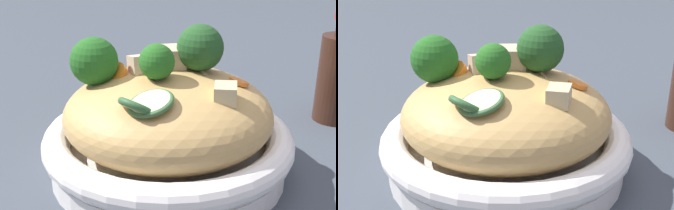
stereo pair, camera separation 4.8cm
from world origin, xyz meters
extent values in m
plane|color=#3B424C|center=(0.00, 0.00, 0.00)|extent=(3.00, 3.00, 0.00)
cylinder|color=white|center=(0.00, 0.00, 0.01)|extent=(0.25, 0.25, 0.02)
torus|color=white|center=(0.00, 0.00, 0.04)|extent=(0.27, 0.27, 0.03)
ellipsoid|color=tan|center=(0.00, 0.00, 0.07)|extent=(0.22, 0.22, 0.09)
torus|color=tan|center=(-0.06, 0.00, 0.11)|extent=(0.04, 0.04, 0.02)
torus|color=tan|center=(0.00, 0.01, 0.11)|extent=(0.09, 0.09, 0.02)
torus|color=tan|center=(-0.01, -0.02, 0.09)|extent=(0.07, 0.07, 0.03)
cone|color=#A1BE75|center=(-0.04, 0.02, 0.11)|extent=(0.02, 0.03, 0.02)
sphere|color=#214C21|center=(-0.04, 0.02, 0.13)|extent=(0.05, 0.05, 0.05)
cone|color=#A2B876|center=(0.04, -0.07, 0.10)|extent=(0.03, 0.03, 0.02)
sphere|color=#215D1E|center=(0.04, -0.07, 0.12)|extent=(0.06, 0.06, 0.05)
cone|color=#A5BD71|center=(0.02, 0.00, 0.11)|extent=(0.02, 0.02, 0.01)
sphere|color=#235F1E|center=(0.02, 0.00, 0.13)|extent=(0.05, 0.05, 0.04)
cylinder|color=orange|center=(-0.02, -0.05, 0.11)|extent=(0.03, 0.03, 0.02)
cylinder|color=orange|center=(0.02, -0.05, 0.11)|extent=(0.03, 0.03, 0.02)
cylinder|color=orange|center=(-0.04, 0.06, 0.10)|extent=(0.03, 0.03, 0.01)
cylinder|color=beige|center=(-0.05, -0.04, 0.11)|extent=(0.04, 0.04, 0.02)
torus|color=#306635|center=(-0.05, -0.04, 0.11)|extent=(0.05, 0.05, 0.03)
cylinder|color=beige|center=(0.07, 0.02, 0.10)|extent=(0.03, 0.03, 0.02)
torus|color=#2F5B30|center=(0.07, 0.02, 0.10)|extent=(0.04, 0.04, 0.03)
cylinder|color=#C2E29A|center=(0.06, 0.02, 0.10)|extent=(0.05, 0.05, 0.02)
torus|color=#385F34|center=(0.06, 0.02, 0.10)|extent=(0.06, 0.06, 0.02)
cube|color=#CEB294|center=(0.00, -0.03, 0.11)|extent=(0.04, 0.05, 0.03)
cube|color=#CAB48E|center=(-0.02, -0.01, 0.12)|extent=(0.04, 0.04, 0.03)
cube|color=#CCBA89|center=(0.01, 0.07, 0.11)|extent=(0.03, 0.03, 0.02)
camera|label=1|loc=(0.37, 0.24, 0.26)|focal=48.21mm
camera|label=2|loc=(0.34, 0.28, 0.26)|focal=48.21mm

